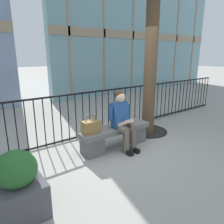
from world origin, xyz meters
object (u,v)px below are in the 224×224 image
seated_person_with_phone (122,118)px  stone_bench (115,135)px  handbag_on_bench (91,127)px  planter (18,187)px

seated_person_with_phone → stone_bench: bearing=124.4°
seated_person_with_phone → handbag_on_bench: 0.68m
seated_person_with_phone → handbag_on_bench: bearing=169.9°
seated_person_with_phone → handbag_on_bench: (-0.67, 0.12, -0.07)m
seated_person_with_phone → planter: 2.36m
seated_person_with_phone → planter: bearing=-161.2°
stone_bench → planter: planter is taller
stone_bench → planter: size_ratio=1.88×
stone_bench → seated_person_with_phone: 0.41m
stone_bench → seated_person_with_phone: seated_person_with_phone is taller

